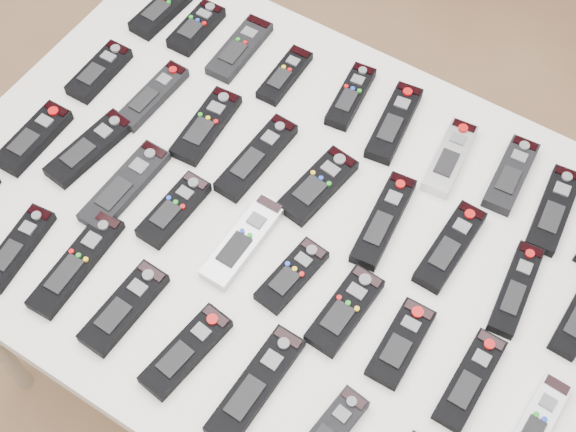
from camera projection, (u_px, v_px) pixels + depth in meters
The scene contains 34 objects.
ground at pixel (280, 338), 2.14m from camera, with size 4.00×4.00×0.00m, color #8A5E46.
table at pixel (288, 238), 1.47m from camera, with size 1.25×0.88×0.78m.
remote_0 at pixel (164, 8), 1.67m from camera, with size 0.05×0.17×0.02m, color black.
remote_1 at pixel (196, 28), 1.64m from camera, with size 0.05×0.14×0.02m, color black.
remote_2 at pixel (240, 48), 1.62m from camera, with size 0.06×0.17×0.02m, color black.
remote_3 at pixel (285, 75), 1.58m from camera, with size 0.05×0.14×0.02m, color black.
remote_4 at pixel (351, 96), 1.55m from camera, with size 0.05×0.15×0.02m, color black.
remote_5 at pixel (394, 123), 1.52m from camera, with size 0.05×0.18×0.02m, color black.
remote_6 at pixel (450, 158), 1.47m from camera, with size 0.05×0.17×0.02m, color #B7B7BC.
remote_7 at pixel (511, 175), 1.45m from camera, with size 0.05×0.16×0.02m, color black.
remote_8 at pixel (554, 210), 1.42m from camera, with size 0.05×0.18×0.02m, color black.
remote_10 at pixel (99, 72), 1.58m from camera, with size 0.05×0.15×0.02m, color black.
remote_11 at pixel (153, 96), 1.55m from camera, with size 0.05×0.17×0.02m, color black.
remote_12 at pixel (206, 126), 1.51m from camera, with size 0.06×0.17×0.02m, color black.
remote_13 at pixel (257, 157), 1.47m from camera, with size 0.05×0.20×0.02m, color black.
remote_14 at pixel (318, 186), 1.44m from camera, with size 0.06×0.17×0.02m, color black.
remote_15 at pixel (383, 220), 1.40m from camera, with size 0.05×0.19×0.02m, color black.
remote_16 at pixel (450, 247), 1.38m from camera, with size 0.05×0.18×0.02m, color black.
remote_17 at pixel (516, 289), 1.34m from camera, with size 0.04×0.18×0.02m, color black.
remote_19 at pixel (34, 138), 1.50m from camera, with size 0.06×0.16×0.02m, color black.
remote_20 at pixel (89, 148), 1.49m from camera, with size 0.05×0.18×0.02m, color black.
remote_21 at pixel (125, 186), 1.44m from camera, with size 0.06×0.20×0.02m, color black.
remote_22 at pixel (174, 210), 1.41m from camera, with size 0.05×0.15×0.02m, color black.
remote_23 at pixel (243, 241), 1.38m from camera, with size 0.05×0.19×0.02m, color #B7B7BC.
remote_24 at pixel (292, 275), 1.35m from camera, with size 0.05×0.14×0.02m, color black.
remote_25 at pixel (345, 310), 1.32m from camera, with size 0.06×0.16×0.02m, color black.
remote_26 at pixel (401, 343), 1.29m from camera, with size 0.06×0.15×0.02m, color black.
remote_27 at pixel (470, 380), 1.25m from camera, with size 0.05×0.17×0.02m, color black.
remote_28 at pixel (536, 424), 1.22m from camera, with size 0.04×0.16×0.02m, color silver.
remote_30 at pixel (17, 248), 1.38m from camera, with size 0.05×0.17×0.02m, color black.
remote_31 at pixel (76, 264), 1.36m from camera, with size 0.05×0.21×0.02m, color black.
remote_32 at pixel (124, 308), 1.32m from camera, with size 0.06×0.17×0.02m, color black.
remote_33 at pixel (186, 351), 1.28m from camera, with size 0.05×0.17×0.02m, color black.
remote_34 at pixel (256, 385), 1.25m from camera, with size 0.05×0.20×0.02m, color black.
Camera 1 is at (0.46, -0.69, 2.00)m, focal length 50.00 mm.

